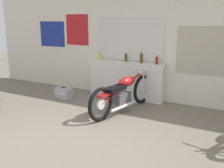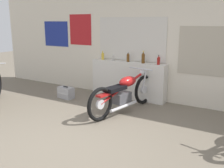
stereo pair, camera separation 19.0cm
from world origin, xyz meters
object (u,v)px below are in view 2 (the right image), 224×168
Objects in this scene: bottle_right_center at (143,58)px; motorcycle_red at (124,92)px; bottle_center at (128,57)px; bottle_leftmost at (103,56)px; bottle_left_center at (113,58)px; hard_case_silver at (66,93)px; bottle_rightmost at (159,60)px.

bottle_right_center reaches higher than motorcycle_red.
motorcycle_red is (0.43, -0.97, -0.62)m from bottle_center.
bottle_right_center is at bearing -1.31° from bottle_leftmost.
bottle_right_center reaches higher than bottle_center.
bottle_leftmost reaches higher than bottle_left_center.
hard_case_silver is (-1.77, -0.83, -0.93)m from bottle_right_center.
bottle_right_center is 1.15m from motorcycle_red.
bottle_center is 1.83m from hard_case_silver.
bottle_leftmost is at bearing 55.90° from hard_case_silver.
bottle_leftmost is at bearing 178.89° from bottle_center.
bottle_leftmost is 0.50× the size of hard_case_silver.
hard_case_silver is at bearing -147.93° from bottle_center.
bottle_right_center is 0.67× the size of hard_case_silver.
bottle_left_center is 1.41m from motorcycle_red.
bottle_center reaches higher than bottle_rightmost.
bottle_rightmost is (1.24, -0.00, 0.03)m from bottle_left_center.
bottle_rightmost is at bearing 68.09° from motorcycle_red.
bottle_leftmost is at bearing 178.69° from bottle_right_center.
hard_case_silver is (-0.92, -0.84, -0.87)m from bottle_left_center.
bottle_right_center reaches higher than bottle_leftmost.
bottle_leftmost is 0.88× the size of bottle_center.
bottle_leftmost reaches higher than hard_case_silver.
hard_case_silver is (-1.78, 0.12, -0.29)m from motorcycle_red.
bottle_center is 1.23m from motorcycle_red.
bottle_center is 0.12× the size of motorcycle_red.
bottle_left_center is 0.07× the size of motorcycle_red.
bottle_center is 0.42m from bottle_right_center.
bottle_rightmost is at bearing 21.15° from hard_case_silver.
bottle_left_center is (0.34, -0.02, -0.03)m from bottle_leftmost.
bottle_rightmost is at bearing -0.58° from bottle_center.
bottle_center is at bearing -1.11° from bottle_leftmost.
bottle_left_center is at bearing 42.42° from hard_case_silver.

